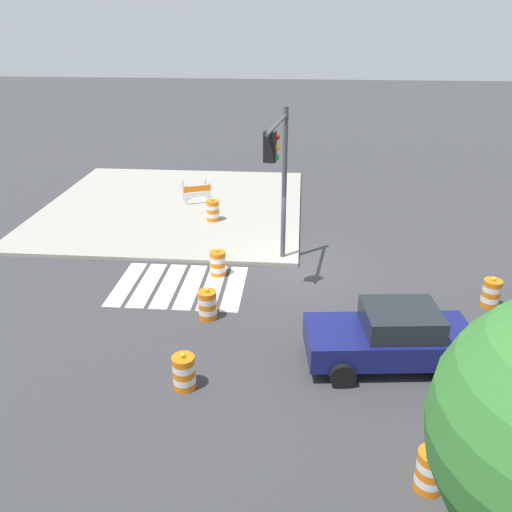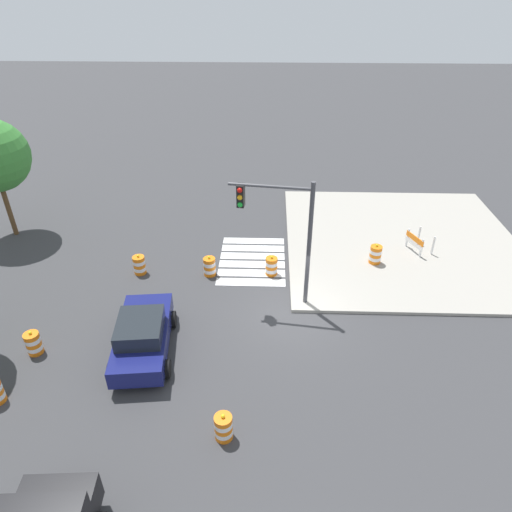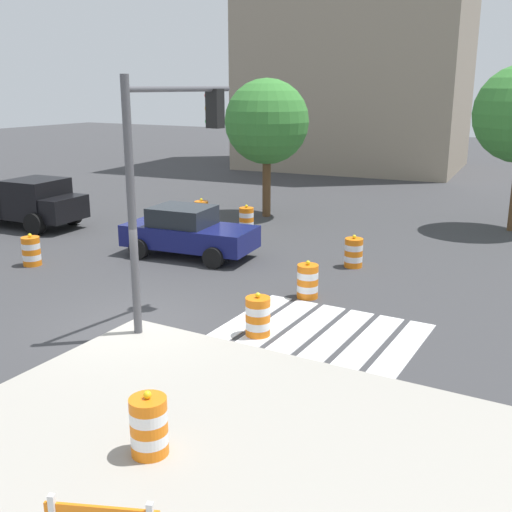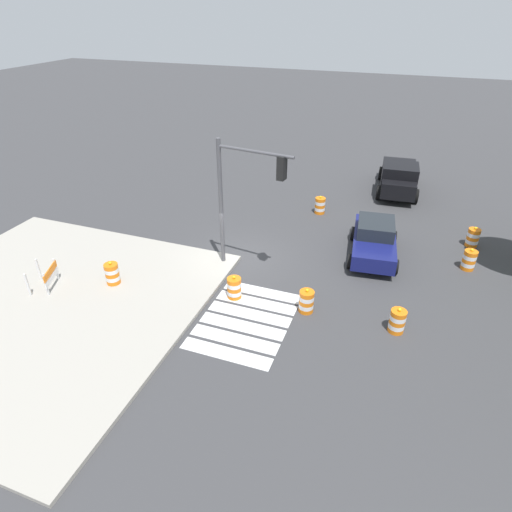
{
  "view_description": "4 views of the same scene",
  "coord_description": "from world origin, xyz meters",
  "px_view_note": "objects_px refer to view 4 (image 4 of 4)",
  "views": [
    {
      "loc": [
        0.07,
        17.42,
        8.47
      ],
      "look_at": [
        1.37,
        2.11,
        1.37
      ],
      "focal_mm": 37.08,
      "sensor_mm": 36.0,
      "label": 1
    },
    {
      "loc": [
        -14.96,
        0.99,
        12.24
      ],
      "look_at": [
        1.97,
        1.55,
        1.54
      ],
      "focal_mm": 32.07,
      "sensor_mm": 36.0,
      "label": 2
    },
    {
      "loc": [
        9.12,
        -10.35,
        5.43
      ],
      "look_at": [
        1.75,
        2.66,
        1.27
      ],
      "focal_mm": 43.19,
      "sensor_mm": 36.0,
      "label": 3
    },
    {
      "loc": [
        15.64,
        6.44,
        10.27
      ],
      "look_at": [
        1.26,
        1.19,
        1.11
      ],
      "focal_mm": 30.33,
      "sensor_mm": 36.0,
      "label": 4
    }
  ],
  "objects_px": {
    "pickup_truck": "(399,177)",
    "traffic_barrel_far_curb": "(469,260)",
    "traffic_light_pole": "(245,186)",
    "traffic_barrel_near_corner": "(473,238)",
    "traffic_barrel_median_near": "(320,205)",
    "traffic_barrel_median_far": "(306,301)",
    "traffic_barrel_lane_center": "(397,321)",
    "sports_car": "(374,239)",
    "traffic_barrel_crosswalk_end": "(234,288)",
    "traffic_barrel_on_sidewalk": "(112,274)",
    "construction_barricade": "(47,275)"
  },
  "relations": [
    {
      "from": "pickup_truck",
      "to": "traffic_barrel_near_corner",
      "type": "relative_size",
      "value": 5.17
    },
    {
      "from": "sports_car",
      "to": "traffic_barrel_near_corner",
      "type": "bearing_deg",
      "value": 119.48
    },
    {
      "from": "traffic_barrel_median_far",
      "to": "construction_barricade",
      "type": "height_order",
      "value": "construction_barricade"
    },
    {
      "from": "traffic_barrel_median_near",
      "to": "traffic_barrel_median_far",
      "type": "bearing_deg",
      "value": 9.53
    },
    {
      "from": "traffic_barrel_median_far",
      "to": "traffic_barrel_lane_center",
      "type": "height_order",
      "value": "same"
    },
    {
      "from": "pickup_truck",
      "to": "traffic_barrel_median_far",
      "type": "bearing_deg",
      "value": -9.78
    },
    {
      "from": "traffic_barrel_lane_center",
      "to": "traffic_light_pole",
      "type": "xyz_separation_m",
      "value": [
        -1.99,
        -6.52,
        3.46
      ]
    },
    {
      "from": "traffic_barrel_crosswalk_end",
      "to": "traffic_barrel_median_far",
      "type": "bearing_deg",
      "value": 92.43
    },
    {
      "from": "pickup_truck",
      "to": "traffic_light_pole",
      "type": "distance_m",
      "value": 12.94
    },
    {
      "from": "traffic_barrel_near_corner",
      "to": "construction_barricade",
      "type": "height_order",
      "value": "construction_barricade"
    },
    {
      "from": "traffic_light_pole",
      "to": "pickup_truck",
      "type": "bearing_deg",
      "value": 154.09
    },
    {
      "from": "traffic_barrel_median_near",
      "to": "traffic_light_pole",
      "type": "bearing_deg",
      "value": -14.35
    },
    {
      "from": "traffic_barrel_median_near",
      "to": "sports_car",
      "type": "bearing_deg",
      "value": 42.58
    },
    {
      "from": "traffic_barrel_crosswalk_end",
      "to": "traffic_barrel_lane_center",
      "type": "relative_size",
      "value": 1.0
    },
    {
      "from": "traffic_barrel_median_near",
      "to": "pickup_truck",
      "type": "bearing_deg",
      "value": 140.27
    },
    {
      "from": "sports_car",
      "to": "traffic_barrel_on_sidewalk",
      "type": "relative_size",
      "value": 4.39
    },
    {
      "from": "traffic_barrel_lane_center",
      "to": "construction_barricade",
      "type": "relative_size",
      "value": 0.71
    },
    {
      "from": "traffic_barrel_near_corner",
      "to": "traffic_barrel_lane_center",
      "type": "distance_m",
      "value": 8.19
    },
    {
      "from": "sports_car",
      "to": "traffic_barrel_near_corner",
      "type": "distance_m",
      "value": 5.03
    },
    {
      "from": "traffic_barrel_on_sidewalk",
      "to": "traffic_light_pole",
      "type": "relative_size",
      "value": 0.19
    },
    {
      "from": "traffic_barrel_near_corner",
      "to": "traffic_barrel_median_near",
      "type": "relative_size",
      "value": 1.0
    },
    {
      "from": "sports_car",
      "to": "traffic_barrel_far_curb",
      "type": "bearing_deg",
      "value": 92.53
    },
    {
      "from": "traffic_barrel_far_curb",
      "to": "traffic_barrel_near_corner",
      "type": "bearing_deg",
      "value": 173.02
    },
    {
      "from": "traffic_barrel_far_curb",
      "to": "traffic_barrel_median_far",
      "type": "bearing_deg",
      "value": -47.95
    },
    {
      "from": "traffic_barrel_lane_center",
      "to": "traffic_barrel_far_curb",
      "type": "bearing_deg",
      "value": 154.0
    },
    {
      "from": "traffic_barrel_far_curb",
      "to": "construction_barricade",
      "type": "xyz_separation_m",
      "value": [
        7.57,
        -16.06,
        0.27
      ]
    },
    {
      "from": "traffic_barrel_median_near",
      "to": "traffic_barrel_median_far",
      "type": "distance_m",
      "value": 8.89
    },
    {
      "from": "traffic_barrel_crosswalk_end",
      "to": "traffic_barrel_lane_center",
      "type": "height_order",
      "value": "same"
    },
    {
      "from": "traffic_barrel_on_sidewalk",
      "to": "traffic_barrel_crosswalk_end",
      "type": "bearing_deg",
      "value": 100.96
    },
    {
      "from": "traffic_barrel_median_far",
      "to": "traffic_barrel_on_sidewalk",
      "type": "bearing_deg",
      "value": -82.13
    },
    {
      "from": "traffic_barrel_on_sidewalk",
      "to": "construction_barricade",
      "type": "xyz_separation_m",
      "value": [
        1.14,
        -2.25,
        0.12
      ]
    },
    {
      "from": "sports_car",
      "to": "traffic_barrel_on_sidewalk",
      "type": "xyz_separation_m",
      "value": [
        6.25,
        -9.72,
        -0.21
      ]
    },
    {
      "from": "traffic_barrel_crosswalk_end",
      "to": "traffic_barrel_far_curb",
      "type": "relative_size",
      "value": 1.0
    },
    {
      "from": "traffic_barrel_lane_center",
      "to": "traffic_light_pole",
      "type": "bearing_deg",
      "value": -106.96
    },
    {
      "from": "pickup_truck",
      "to": "traffic_barrel_far_curb",
      "type": "bearing_deg",
      "value": 24.57
    },
    {
      "from": "traffic_barrel_near_corner",
      "to": "traffic_barrel_crosswalk_end",
      "type": "bearing_deg",
      "value": -49.55
    },
    {
      "from": "traffic_barrel_far_curb",
      "to": "construction_barricade",
      "type": "relative_size",
      "value": 0.71
    },
    {
      "from": "traffic_barrel_crosswalk_end",
      "to": "traffic_barrel_median_far",
      "type": "relative_size",
      "value": 1.0
    },
    {
      "from": "sports_car",
      "to": "traffic_barrel_far_curb",
      "type": "xyz_separation_m",
      "value": [
        -0.18,
        4.08,
        -0.36
      ]
    },
    {
      "from": "sports_car",
      "to": "traffic_barrel_crosswalk_end",
      "type": "relative_size",
      "value": 4.39
    },
    {
      "from": "sports_car",
      "to": "traffic_barrel_median_near",
      "type": "xyz_separation_m",
      "value": [
        -3.6,
        -3.31,
        -0.36
      ]
    },
    {
      "from": "traffic_barrel_far_curb",
      "to": "construction_barricade",
      "type": "distance_m",
      "value": 17.75
    },
    {
      "from": "traffic_barrel_crosswalk_end",
      "to": "traffic_light_pole",
      "type": "distance_m",
      "value": 4.05
    },
    {
      "from": "traffic_barrel_crosswalk_end",
      "to": "traffic_barrel_on_sidewalk",
      "type": "bearing_deg",
      "value": -79.04
    },
    {
      "from": "traffic_barrel_crosswalk_end",
      "to": "traffic_barrel_lane_center",
      "type": "bearing_deg",
      "value": 90.92
    },
    {
      "from": "traffic_barrel_median_near",
      "to": "traffic_barrel_lane_center",
      "type": "relative_size",
      "value": 1.0
    },
    {
      "from": "traffic_barrel_median_near",
      "to": "traffic_barrel_lane_center",
      "type": "xyz_separation_m",
      "value": [
        8.79,
        4.78,
        0.0
      ]
    },
    {
      "from": "pickup_truck",
      "to": "traffic_barrel_far_curb",
      "type": "height_order",
      "value": "pickup_truck"
    },
    {
      "from": "traffic_barrel_near_corner",
      "to": "traffic_barrel_on_sidewalk",
      "type": "distance_m",
      "value": 16.57
    },
    {
      "from": "sports_car",
      "to": "construction_barricade",
      "type": "distance_m",
      "value": 14.07
    }
  ]
}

